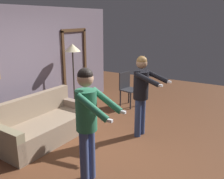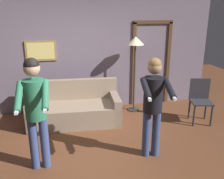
{
  "view_description": "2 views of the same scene",
  "coord_description": "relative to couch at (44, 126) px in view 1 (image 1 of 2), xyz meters",
  "views": [
    {
      "loc": [
        -3.47,
        -2.1,
        2.35
      ],
      "look_at": [
        -0.08,
        -0.11,
        1.22
      ],
      "focal_mm": 40.0,
      "sensor_mm": 36.0,
      "label": 1
    },
    {
      "loc": [
        -0.47,
        -3.63,
        2.35
      ],
      "look_at": [
        0.27,
        -0.15,
        1.19
      ],
      "focal_mm": 40.0,
      "sensor_mm": 36.0,
      "label": 2
    }
  ],
  "objects": [
    {
      "name": "ground_plane",
      "position": [
        0.22,
        -1.37,
        -0.28
      ],
      "size": [
        12.0,
        12.0,
        0.0
      ],
      "primitive_type": "plane",
      "color": "brown"
    },
    {
      "name": "dining_chair_distant",
      "position": [
        2.64,
        -0.5,
        0.25
      ],
      "size": [
        0.51,
        0.51,
        0.93
      ],
      "color": "#2D2D33",
      "rests_on": "ground_plane"
    },
    {
      "name": "back_wall_assembly",
      "position": [
        0.24,
        0.8,
        1.02
      ],
      "size": [
        6.4,
        0.1,
        2.6
      ],
      "color": "slate",
      "rests_on": "ground_plane"
    },
    {
      "name": "torchiere_lamp",
      "position": [
        1.43,
        0.38,
        1.23
      ],
      "size": [
        0.39,
        0.39,
        1.76
      ],
      "color": "#332D28",
      "rests_on": "ground_plane"
    },
    {
      "name": "person_standing_left",
      "position": [
        -0.63,
        -1.53,
        0.76
      ],
      "size": [
        0.44,
        0.68,
        1.72
      ],
      "color": "#354575",
      "rests_on": "ground_plane"
    },
    {
      "name": "person_standing_right",
      "position": [
        1.14,
        -1.57,
        0.72
      ],
      "size": [
        0.5,
        0.72,
        1.65
      ],
      "color": "navy",
      "rests_on": "ground_plane"
    },
    {
      "name": "couch",
      "position": [
        0.0,
        0.0,
        0.0
      ],
      "size": [
        1.95,
        0.97,
        0.87
      ],
      "color": "gray",
      "rests_on": "ground_plane"
    }
  ]
}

